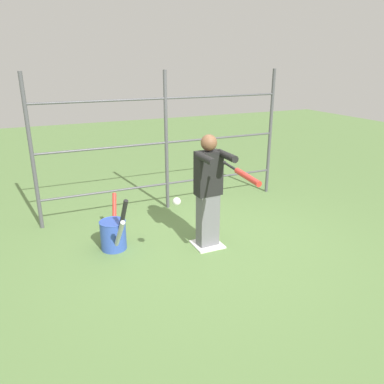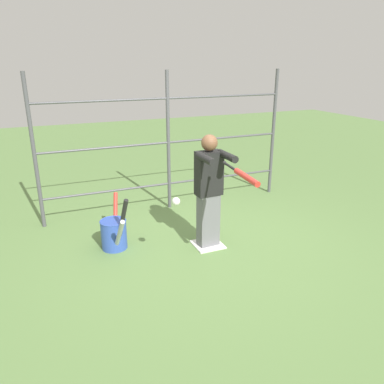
{
  "view_description": "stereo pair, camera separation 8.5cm",
  "coord_description": "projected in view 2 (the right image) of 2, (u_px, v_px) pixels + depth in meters",
  "views": [
    {
      "loc": [
        2.16,
        4.28,
        2.49
      ],
      "look_at": [
        0.33,
        0.21,
        0.92
      ],
      "focal_mm": 35.0,
      "sensor_mm": 36.0,
      "label": 1
    },
    {
      "loc": [
        2.08,
        4.31,
        2.49
      ],
      "look_at": [
        0.33,
        0.21,
        0.92
      ],
      "focal_mm": 35.0,
      "sensor_mm": 36.0,
      "label": 2
    }
  ],
  "objects": [
    {
      "name": "ground_plane",
      "position": [
        208.0,
        245.0,
        5.34
      ],
      "size": [
        24.0,
        24.0,
        0.0
      ],
      "primitive_type": "plane",
      "color": "#608447"
    },
    {
      "name": "home_plate",
      "position": [
        208.0,
        244.0,
        5.33
      ],
      "size": [
        0.4,
        0.4,
        0.02
      ],
      "color": "white",
      "rests_on": "ground"
    },
    {
      "name": "fence_backstop",
      "position": [
        168.0,
        143.0,
        6.34
      ],
      "size": [
        4.29,
        0.06,
        2.35
      ],
      "color": "#4C4C51",
      "rests_on": "ground"
    },
    {
      "name": "batter",
      "position": [
        209.0,
        188.0,
        5.04
      ],
      "size": [
        0.41,
        0.54,
        1.59
      ],
      "color": "slate",
      "rests_on": "ground"
    },
    {
      "name": "baseball_bat_swinging",
      "position": [
        243.0,
        175.0,
        4.1
      ],
      "size": [
        0.1,
        0.84,
        0.09
      ],
      "color": "black"
    },
    {
      "name": "softball_in_flight",
      "position": [
        176.0,
        201.0,
        4.33
      ],
      "size": [
        0.1,
        0.1,
        0.1
      ],
      "color": "white"
    },
    {
      "name": "bat_bucket",
      "position": [
        115.0,
        233.0,
        5.18
      ],
      "size": [
        0.38,
        1.13,
        0.82
      ],
      "color": "#3351B2",
      "rests_on": "ground"
    }
  ]
}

